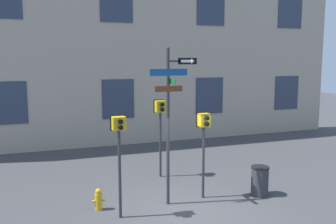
% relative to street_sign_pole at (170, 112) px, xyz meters
% --- Properties ---
extents(ground_plane, '(60.00, 60.00, 0.00)m').
position_rel_street_sign_pole_xyz_m(ground_plane, '(0.25, -0.72, -2.66)').
color(ground_plane, '#424244').
extents(building_facade, '(24.00, 0.64, 13.43)m').
position_rel_street_sign_pole_xyz_m(building_facade, '(0.25, 8.05, 4.06)').
color(building_facade, tan).
rests_on(building_facade, ground_plane).
extents(street_sign_pole, '(1.39, 0.80, 4.43)m').
position_rel_street_sign_pole_xyz_m(street_sign_pole, '(0.00, 0.00, 0.00)').
color(street_sign_pole, '#2D2D33').
rests_on(street_sign_pole, ground_plane).
extents(pedestrian_signal_left, '(0.39, 0.40, 2.71)m').
position_rel_street_sign_pole_xyz_m(pedestrian_signal_left, '(-1.55, -0.44, -0.55)').
color(pedestrian_signal_left, '#2D2D33').
rests_on(pedestrian_signal_left, ground_plane).
extents(pedestrian_signal_right, '(0.37, 0.40, 2.58)m').
position_rel_street_sign_pole_xyz_m(pedestrian_signal_right, '(1.09, 0.11, -0.64)').
color(pedestrian_signal_right, '#2D2D33').
rests_on(pedestrian_signal_right, ground_plane).
extents(pedestrian_signal_across, '(0.40, 0.40, 2.73)m').
position_rel_street_sign_pole_xyz_m(pedestrian_signal_across, '(0.55, 2.46, -0.50)').
color(pedestrian_signal_across, '#2D2D33').
rests_on(pedestrian_signal_across, ground_plane).
extents(fire_hydrant, '(0.36, 0.20, 0.61)m').
position_rel_street_sign_pole_xyz_m(fire_hydrant, '(-2.00, 0.27, -2.37)').
color(fire_hydrant, gold).
rests_on(fire_hydrant, ground_plane).
extents(trash_bin, '(0.55, 0.55, 0.90)m').
position_rel_street_sign_pole_xyz_m(trash_bin, '(2.80, -0.29, -2.21)').
color(trash_bin, '#333338').
rests_on(trash_bin, ground_plane).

